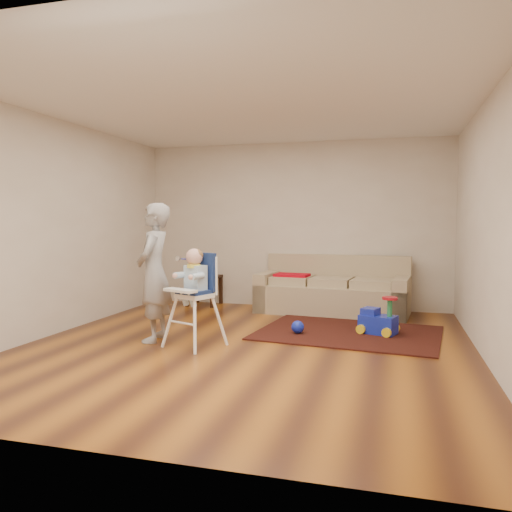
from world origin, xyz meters
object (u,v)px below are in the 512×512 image
(high_chair, at_px, (195,299))
(adult, at_px, (154,272))
(sofa, at_px, (332,285))
(side_table, at_px, (204,290))
(toy_ball, at_px, (298,327))
(ride_on_toy, at_px, (378,314))

(high_chair, distance_m, adult, 0.63)
(adult, bearing_deg, sofa, 133.88)
(side_table, relative_size, toy_ball, 3.12)
(sofa, height_order, side_table, sofa)
(sofa, height_order, toy_ball, sofa)
(toy_ball, bearing_deg, high_chair, -139.49)
(sofa, relative_size, toy_ball, 14.76)
(sofa, xyz_separation_m, ride_on_toy, (0.73, -1.31, -0.18))
(ride_on_toy, bearing_deg, high_chair, -130.78)
(side_table, distance_m, high_chair, 2.81)
(adult, bearing_deg, high_chair, 69.92)
(ride_on_toy, xyz_separation_m, adult, (-2.55, -1.03, 0.56))
(adult, bearing_deg, ride_on_toy, 103.63)
(high_chair, xyz_separation_m, adult, (-0.56, 0.12, 0.28))
(side_table, relative_size, adult, 0.31)
(ride_on_toy, height_order, adult, adult)
(adult, bearing_deg, side_table, 179.78)
(ride_on_toy, distance_m, adult, 2.80)
(sofa, bearing_deg, toy_ball, -92.56)
(ride_on_toy, xyz_separation_m, high_chair, (-1.99, -1.14, 0.28))
(sofa, distance_m, toy_ball, 1.64)
(toy_ball, xyz_separation_m, adult, (-1.58, -0.75, 0.72))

